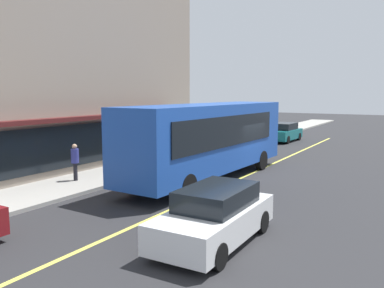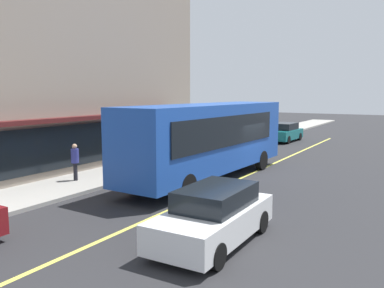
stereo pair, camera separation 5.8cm
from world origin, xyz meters
name	(u,v)px [view 1 (the left image)]	position (x,y,z in m)	size (l,w,h in m)	color
ground	(250,174)	(0.00, 0.00, 0.00)	(120.00, 120.00, 0.00)	#28282B
sidewalk	(159,162)	(0.00, 5.60, 0.07)	(80.00, 3.08, 0.15)	#9E9B93
lane_centre_stripe	(250,174)	(0.00, 0.00, 0.00)	(36.00, 0.16, 0.01)	#D8D14C
storefront_building	(31,53)	(-3.89, 11.16, 6.15)	(19.67, 8.64, 12.32)	gray
bus	(209,137)	(-2.10, 1.21, 1.99)	(11.21, 2.91, 3.50)	#1E4CAD
traffic_light	(149,122)	(-2.14, 4.65, 2.53)	(0.30, 0.52, 3.20)	#2D2D33
car_teal	(284,132)	(13.82, 2.79, 0.74)	(4.36, 1.97, 1.52)	#14666B
car_white	(215,216)	(-8.99, -2.72, 0.74)	(4.32, 1.90, 1.52)	white
pedestrian_mid_block	(178,137)	(2.76, 6.09, 1.20)	(0.34, 0.34, 1.75)	black
pedestrian_by_curb	(222,134)	(7.09, 5.16, 1.12)	(0.34, 0.34, 1.62)	black
pedestrian_at_corner	(75,159)	(-5.99, 5.82, 1.13)	(0.34, 0.34, 1.64)	black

